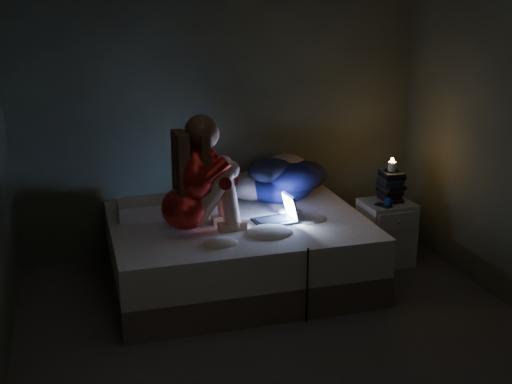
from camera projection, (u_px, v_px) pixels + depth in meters
name	position (u px, v px, depth m)	size (l,w,h in m)	color
floor	(290.00, 351.00, 4.38)	(3.60, 3.80, 0.02)	#474442
wall_back	(222.00, 108.00, 5.73)	(3.60, 0.02, 2.60)	#383D31
wall_front	(478.00, 300.00, 2.23)	(3.60, 0.02, 2.60)	#383D31
bed	(239.00, 251.00, 5.28)	(2.00, 1.50, 0.55)	#BBB6AE
pillow	(146.00, 208.00, 5.27)	(0.44, 0.31, 0.13)	white
woman	(184.00, 175.00, 4.80)	(0.55, 0.36, 0.89)	#9F0A06
laptop	(274.00, 208.00, 5.11)	(0.33, 0.23, 0.23)	black
clothes_pile	(279.00, 177.00, 5.65)	(0.66, 0.53, 0.40)	navy
nightstand	(386.00, 232.00, 5.68)	(0.42, 0.37, 0.56)	silver
book_stack	(391.00, 186.00, 5.61)	(0.19, 0.25, 0.26)	black
candle	(392.00, 167.00, 5.56)	(0.07, 0.07, 0.08)	beige
phone	(383.00, 205.00, 5.49)	(0.07, 0.14, 0.01)	black
blue_orb	(388.00, 202.00, 5.47)	(0.08, 0.08, 0.08)	navy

